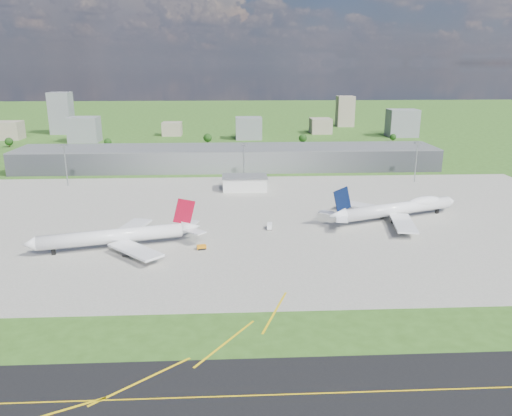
{
  "coord_description": "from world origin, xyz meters",
  "views": [
    {
      "loc": [
        2.19,
        -193.09,
        73.66
      ],
      "look_at": [
        13.31,
        28.94,
        9.0
      ],
      "focal_mm": 35.0,
      "sensor_mm": 36.0,
      "label": 1
    }
  ],
  "objects_px": {
    "airliner_red_twin": "(119,236)",
    "airliner_blue_quad": "(398,209)",
    "tug_yellow": "(201,247)",
    "van_white_near": "(270,226)",
    "van_white_far": "(402,209)"
  },
  "relations": [
    {
      "from": "tug_yellow",
      "to": "van_white_far",
      "type": "distance_m",
      "value": 112.48
    },
    {
      "from": "van_white_near",
      "to": "van_white_far",
      "type": "distance_m",
      "value": 75.04
    },
    {
      "from": "tug_yellow",
      "to": "van_white_near",
      "type": "xyz_separation_m",
      "value": [
        29.97,
        24.89,
        0.33
      ]
    },
    {
      "from": "airliner_red_twin",
      "to": "airliner_blue_quad",
      "type": "bearing_deg",
      "value": -179.85
    },
    {
      "from": "airliner_blue_quad",
      "to": "tug_yellow",
      "type": "relative_size",
      "value": 17.26
    },
    {
      "from": "tug_yellow",
      "to": "van_white_near",
      "type": "bearing_deg",
      "value": 26.5
    },
    {
      "from": "airliner_red_twin",
      "to": "van_white_near",
      "type": "xyz_separation_m",
      "value": [
        64.07,
        21.53,
        -3.85
      ]
    },
    {
      "from": "airliner_blue_quad",
      "to": "tug_yellow",
      "type": "distance_m",
      "value": 100.74
    },
    {
      "from": "van_white_near",
      "to": "airliner_blue_quad",
      "type": "bearing_deg",
      "value": -73.07
    },
    {
      "from": "van_white_far",
      "to": "tug_yellow",
      "type": "bearing_deg",
      "value": -158.69
    },
    {
      "from": "airliner_red_twin",
      "to": "van_white_near",
      "type": "distance_m",
      "value": 67.71
    },
    {
      "from": "airliner_red_twin",
      "to": "van_white_near",
      "type": "bearing_deg",
      "value": -175.87
    },
    {
      "from": "van_white_near",
      "to": "tug_yellow",
      "type": "bearing_deg",
      "value": 136.2
    },
    {
      "from": "van_white_near",
      "to": "airliner_red_twin",
      "type": "bearing_deg",
      "value": 115.06
    },
    {
      "from": "airliner_red_twin",
      "to": "van_white_near",
      "type": "relative_size",
      "value": 13.14
    }
  ]
}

